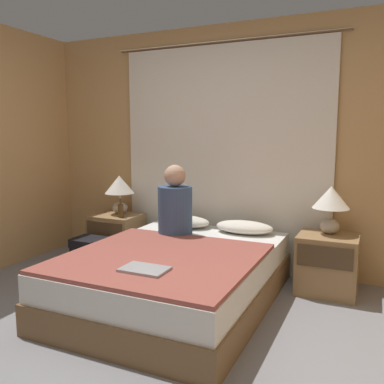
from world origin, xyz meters
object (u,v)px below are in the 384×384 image
(nightstand_left, at_px, (117,238))
(person_left_in_bed, at_px, (175,206))
(lamp_left, at_px, (119,188))
(lamp_right, at_px, (331,202))
(beer_bottle_on_left_stand, at_px, (121,210))
(pillow_right, at_px, (244,227))
(pillow_left, at_px, (184,221))
(laptop_on_bed, at_px, (145,269))
(nightstand_right, at_px, (327,264))
(backpack_on_floor, at_px, (89,253))
(bed, at_px, (177,276))

(nightstand_left, height_order, person_left_in_bed, person_left_in_bed)
(lamp_left, bearing_deg, person_left_in_bed, -22.12)
(nightstand_left, relative_size, lamp_left, 1.22)
(lamp_right, height_order, beer_bottle_on_left_stand, lamp_right)
(nightstand_left, relative_size, pillow_right, 0.92)
(lamp_left, distance_m, pillow_left, 0.85)
(pillow_left, height_order, laptop_on_bed, pillow_left)
(lamp_right, bearing_deg, lamp_left, 180.00)
(pillow_right, relative_size, beer_bottle_on_left_stand, 2.77)
(person_left_in_bed, bearing_deg, pillow_left, 103.15)
(nightstand_right, xyz_separation_m, lamp_right, (0.00, 0.07, 0.55))
(beer_bottle_on_left_stand, distance_m, backpack_on_floor, 0.54)
(pillow_right, height_order, beer_bottle_on_left_stand, beer_bottle_on_left_stand)
(laptop_on_bed, bearing_deg, pillow_right, 79.51)
(nightstand_right, distance_m, pillow_left, 1.47)
(nightstand_right, height_order, laptop_on_bed, nightstand_right)
(bed, height_order, person_left_in_bed, person_left_in_bed)
(bed, bearing_deg, lamp_right, 35.89)
(bed, bearing_deg, backpack_on_floor, 165.54)
(nightstand_left, height_order, pillow_left, pillow_left)
(backpack_on_floor, bearing_deg, pillow_right, 19.04)
(lamp_right, relative_size, pillow_left, 0.76)
(nightstand_right, xyz_separation_m, lamp_left, (-2.23, 0.07, 0.55))
(pillow_left, bearing_deg, nightstand_left, -174.83)
(bed, height_order, laptop_on_bed, laptop_on_bed)
(pillow_left, xyz_separation_m, pillow_right, (0.65, 0.00, 0.00))
(lamp_left, xyz_separation_m, pillow_right, (1.44, -0.00, -0.30))
(nightstand_right, bearing_deg, backpack_on_floor, -169.07)
(beer_bottle_on_left_stand, bearing_deg, pillow_right, 7.55)
(laptop_on_bed, distance_m, backpack_on_floor, 1.54)
(pillow_left, relative_size, laptop_on_bed, 1.76)
(pillow_right, relative_size, backpack_on_floor, 1.58)
(nightstand_left, bearing_deg, person_left_in_bed, -17.81)
(nightstand_right, xyz_separation_m, beer_bottle_on_left_stand, (-2.10, -0.10, 0.34))
(pillow_left, bearing_deg, nightstand_right, -2.83)
(bed, distance_m, beer_bottle_on_left_stand, 1.23)
(person_left_in_bed, height_order, backpack_on_floor, person_left_in_bed)
(lamp_right, distance_m, laptop_on_bed, 1.80)
(nightstand_left, distance_m, lamp_left, 0.55)
(person_left_in_bed, bearing_deg, pillow_right, 31.57)
(lamp_left, xyz_separation_m, laptop_on_bed, (1.18, -1.43, -0.32))
(bed, relative_size, lamp_right, 4.72)
(nightstand_left, height_order, nightstand_right, same)
(bed, bearing_deg, laptop_on_bed, -84.13)
(pillow_right, bearing_deg, backpack_on_floor, -160.96)
(nightstand_left, distance_m, pillow_right, 1.47)
(nightstand_left, relative_size, beer_bottle_on_left_stand, 2.56)
(lamp_right, distance_m, beer_bottle_on_left_stand, 2.12)
(pillow_left, distance_m, backpack_on_floor, 1.01)
(nightstand_right, relative_size, pillow_left, 0.92)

